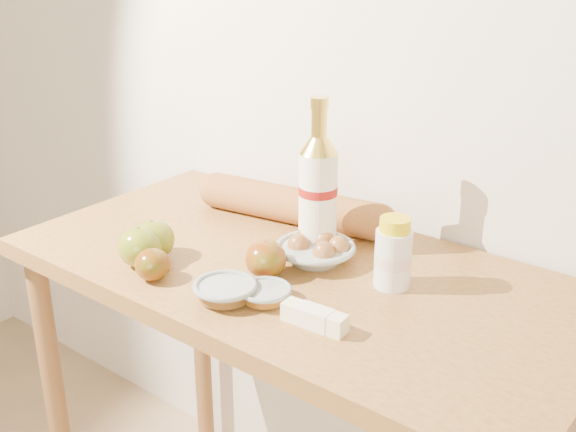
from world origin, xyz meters
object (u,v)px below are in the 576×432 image
Objects in this scene: egg_bowl at (316,250)px; baguette at (293,205)px; table at (297,319)px; cream_bottle at (393,255)px; bourbon_bottle at (318,191)px.

baguette reaches higher than egg_bowl.
egg_bowl is at bearing 71.80° from table.
cream_bottle is at bearing 13.75° from table.
table is 0.28m from baguette.
table is 2.34× the size of baguette.
baguette reaches higher than table.
table is 3.64× the size of bourbon_bottle.
baguette is (-0.16, 0.13, 0.02)m from egg_bowl.
baguette is at bearing 130.12° from table.
baguette is at bearing 163.68° from bourbon_bottle.
baguette is (-0.13, 0.09, -0.09)m from bourbon_bottle.
table is 0.27m from bourbon_bottle.
bourbon_bottle is 0.19m from baguette.
egg_bowl is 0.33× the size of baguette.
table is at bearing -108.20° from egg_bowl.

